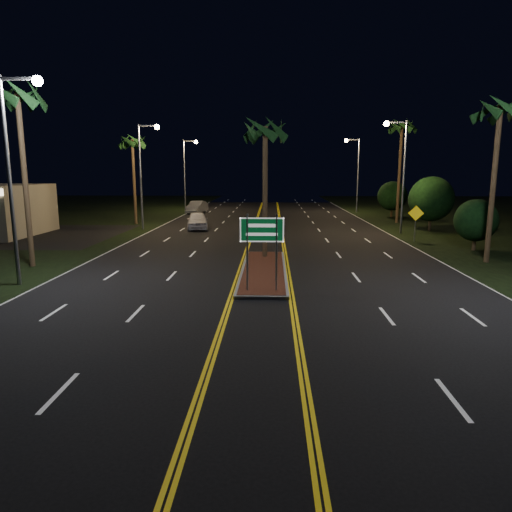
{
  "coord_description": "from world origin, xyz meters",
  "views": [
    {
      "loc": [
        0.42,
        -15.65,
        5.05
      ],
      "look_at": [
        -0.19,
        1.26,
        1.9
      ],
      "focal_mm": 32.0,
      "sensor_mm": 36.0,
      "label": 1
    }
  ],
  "objects_px": {
    "streetlight_left_near": "(16,157)",
    "palm_right_near": "(500,111)",
    "palm_left_far": "(132,142)",
    "palm_left_near": "(17,98)",
    "warning_sign": "(416,218)",
    "streetlight_right_far": "(355,166)",
    "median_island": "(264,270)",
    "shrub_mid": "(431,199)",
    "streetlight_left_mid": "(144,164)",
    "streetlight_left_far": "(187,166)",
    "palm_right_far": "(402,128)",
    "shrub_near": "(476,220)",
    "car_far": "(197,206)",
    "shrub_far": "(392,196)",
    "streetlight_right_mid": "(400,164)",
    "palm_median": "(265,131)",
    "car_near": "(197,219)",
    "highway_sign": "(262,237)"
  },
  "relations": [
    {
      "from": "warning_sign",
      "to": "palm_right_near",
      "type": "bearing_deg",
      "value": -66.53
    },
    {
      "from": "shrub_far",
      "to": "median_island",
      "type": "bearing_deg",
      "value": -115.45
    },
    {
      "from": "highway_sign",
      "to": "shrub_mid",
      "type": "xyz_separation_m",
      "value": [
        14.0,
        21.2,
        0.32
      ]
    },
    {
      "from": "streetlight_left_far",
      "to": "palm_right_near",
      "type": "relative_size",
      "value": 0.97
    },
    {
      "from": "streetlight_right_far",
      "to": "palm_right_far",
      "type": "bearing_deg",
      "value": -79.67
    },
    {
      "from": "streetlight_right_mid",
      "to": "palm_right_near",
      "type": "bearing_deg",
      "value": -81.06
    },
    {
      "from": "streetlight_right_mid",
      "to": "shrub_near",
      "type": "distance_m",
      "value": 9.28
    },
    {
      "from": "streetlight_right_mid",
      "to": "palm_median",
      "type": "bearing_deg",
      "value": -132.7
    },
    {
      "from": "palm_left_near",
      "to": "shrub_mid",
      "type": "bearing_deg",
      "value": 31.12
    },
    {
      "from": "streetlight_left_far",
      "to": "car_far",
      "type": "relative_size",
      "value": 1.75
    },
    {
      "from": "streetlight_left_near",
      "to": "palm_left_far",
      "type": "bearing_deg",
      "value": 95.21
    },
    {
      "from": "palm_right_near",
      "to": "streetlight_left_near",
      "type": "bearing_deg",
      "value": -165.45
    },
    {
      "from": "median_island",
      "to": "palm_right_far",
      "type": "bearing_deg",
      "value": 60.9
    },
    {
      "from": "highway_sign",
      "to": "streetlight_left_mid",
      "type": "relative_size",
      "value": 0.36
    },
    {
      "from": "streetlight_left_near",
      "to": "car_far",
      "type": "height_order",
      "value": "streetlight_left_near"
    },
    {
      "from": "car_near",
      "to": "car_far",
      "type": "bearing_deg",
      "value": 90.3
    },
    {
      "from": "shrub_near",
      "to": "car_near",
      "type": "distance_m",
      "value": 22.32
    },
    {
      "from": "streetlight_left_mid",
      "to": "shrub_mid",
      "type": "relative_size",
      "value": 1.95
    },
    {
      "from": "palm_right_far",
      "to": "palm_median",
      "type": "bearing_deg",
      "value": -123.28
    },
    {
      "from": "palm_median",
      "to": "warning_sign",
      "type": "distance_m",
      "value": 14.09
    },
    {
      "from": "palm_right_far",
      "to": "shrub_near",
      "type": "xyz_separation_m",
      "value": [
        0.7,
        -16.0,
        -7.2
      ]
    },
    {
      "from": "shrub_far",
      "to": "palm_right_far",
      "type": "bearing_deg",
      "value": -99.46
    },
    {
      "from": "palm_right_near",
      "to": "car_far",
      "type": "xyz_separation_m",
      "value": [
        -21.28,
        29.85,
        -7.35
      ]
    },
    {
      "from": "palm_right_near",
      "to": "car_far",
      "type": "relative_size",
      "value": 1.8
    },
    {
      "from": "streetlight_right_mid",
      "to": "palm_median",
      "type": "xyz_separation_m",
      "value": [
        -10.61,
        -11.5,
        1.62
      ]
    },
    {
      "from": "streetlight_left_near",
      "to": "shrub_mid",
      "type": "relative_size",
      "value": 1.95
    },
    {
      "from": "streetlight_right_far",
      "to": "shrub_far",
      "type": "height_order",
      "value": "streetlight_right_far"
    },
    {
      "from": "streetlight_left_mid",
      "to": "warning_sign",
      "type": "height_order",
      "value": "streetlight_left_mid"
    },
    {
      "from": "streetlight_left_near",
      "to": "palm_median",
      "type": "height_order",
      "value": "streetlight_left_near"
    },
    {
      "from": "highway_sign",
      "to": "streetlight_left_near",
      "type": "xyz_separation_m",
      "value": [
        -10.61,
        1.2,
        3.25
      ]
    },
    {
      "from": "car_near",
      "to": "palm_left_near",
      "type": "bearing_deg",
      "value": -120.12
    },
    {
      "from": "palm_right_far",
      "to": "shrub_near",
      "type": "distance_m",
      "value": 17.56
    },
    {
      "from": "streetlight_right_mid",
      "to": "car_far",
      "type": "height_order",
      "value": "streetlight_right_mid"
    },
    {
      "from": "highway_sign",
      "to": "car_far",
      "type": "height_order",
      "value": "highway_sign"
    },
    {
      "from": "median_island",
      "to": "palm_left_near",
      "type": "distance_m",
      "value": 15.2
    },
    {
      "from": "palm_right_far",
      "to": "palm_left_near",
      "type": "bearing_deg",
      "value": -138.99
    },
    {
      "from": "streetlight_left_mid",
      "to": "streetlight_left_far",
      "type": "bearing_deg",
      "value": 90.0
    },
    {
      "from": "palm_left_near",
      "to": "warning_sign",
      "type": "height_order",
      "value": "palm_left_near"
    },
    {
      "from": "palm_left_near",
      "to": "warning_sign",
      "type": "relative_size",
      "value": 3.74
    },
    {
      "from": "streetlight_left_near",
      "to": "palm_right_near",
      "type": "relative_size",
      "value": 0.97
    },
    {
      "from": "streetlight_right_far",
      "to": "palm_median",
      "type": "height_order",
      "value": "streetlight_right_far"
    },
    {
      "from": "shrub_near",
      "to": "shrub_mid",
      "type": "relative_size",
      "value": 0.71
    },
    {
      "from": "palm_right_far",
      "to": "shrub_mid",
      "type": "distance_m",
      "value": 8.87
    },
    {
      "from": "shrub_near",
      "to": "shrub_far",
      "type": "relative_size",
      "value": 0.83
    },
    {
      "from": "streetlight_left_near",
      "to": "shrub_near",
      "type": "relative_size",
      "value": 2.73
    },
    {
      "from": "palm_left_far",
      "to": "shrub_mid",
      "type": "relative_size",
      "value": 1.9
    },
    {
      "from": "streetlight_left_near",
      "to": "car_near",
      "type": "height_order",
      "value": "streetlight_left_near"
    },
    {
      "from": "palm_left_near",
      "to": "car_near",
      "type": "height_order",
      "value": "palm_left_near"
    },
    {
      "from": "streetlight_right_far",
      "to": "shrub_far",
      "type": "relative_size",
      "value": 2.27
    },
    {
      "from": "streetlight_right_far",
      "to": "median_island",
      "type": "bearing_deg",
      "value": -106.87
    }
  ]
}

